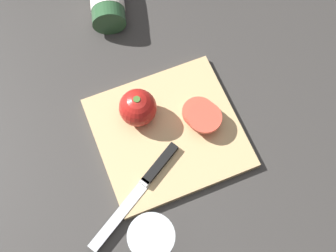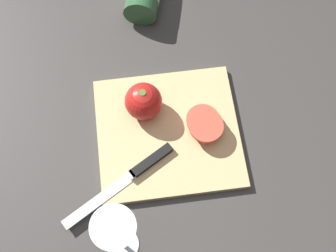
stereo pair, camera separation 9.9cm
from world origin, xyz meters
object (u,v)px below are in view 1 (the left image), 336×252
object	(u,v)px
wine_glass	(152,242)
tomato_slice_stack_near	(202,115)
whole_tomato	(138,108)
knife	(151,175)

from	to	relation	value
wine_glass	tomato_slice_stack_near	bearing A→B (deg)	-131.46
wine_glass	whole_tomato	bearing A→B (deg)	-104.91
whole_tomato	knife	world-z (taller)	whole_tomato
wine_glass	knife	bearing A→B (deg)	-109.18
wine_glass	whole_tomato	xyz separation A→B (m)	(-0.08, -0.29, -0.07)
wine_glass	tomato_slice_stack_near	world-z (taller)	wine_glass
wine_glass	whole_tomato	size ratio (longest dim) A/B	2.24
tomato_slice_stack_near	wine_glass	bearing A→B (deg)	48.54
knife	tomato_slice_stack_near	bearing A→B (deg)	178.02
whole_tomato	knife	xyz separation A→B (m)	(0.03, 0.14, -0.04)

